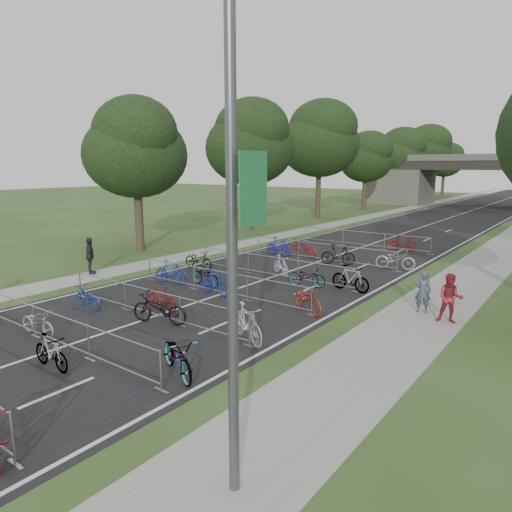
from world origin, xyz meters
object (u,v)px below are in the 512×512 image
at_px(overpass_bridge, 484,181).
at_px(pedestrian_c, 90,256).
at_px(pedestrian_a, 423,292).
at_px(pedestrian_b, 450,299).
at_px(lamppost, 234,248).

relative_size(overpass_bridge, pedestrian_c, 16.15).
bearing_deg(pedestrian_a, pedestrian_b, 128.12).
bearing_deg(pedestrian_c, lamppost, -169.27).
xyz_separation_m(pedestrian_a, pedestrian_b, (1.15, -0.62, 0.08)).
bearing_deg(pedestrian_c, overpass_bridge, -61.55).
distance_m(lamppost, pedestrian_c, 18.37).
xyz_separation_m(overpass_bridge, pedestrian_a, (7.82, -51.17, -2.72)).
height_order(lamppost, pedestrian_b, lamppost).
bearing_deg(lamppost, pedestrian_c, 154.10).
distance_m(overpass_bridge, pedestrian_a, 51.83).
distance_m(overpass_bridge, pedestrian_c, 55.73).
bearing_deg(pedestrian_b, pedestrian_c, 176.94).
xyz_separation_m(pedestrian_a, pedestrian_c, (-15.75, -3.94, 0.14)).
bearing_deg(overpass_bridge, pedestrian_b, -80.17).
bearing_deg(pedestrian_b, lamppost, -107.44).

